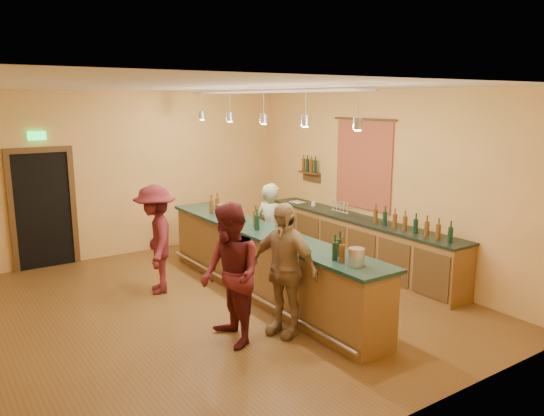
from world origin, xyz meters
TOP-DOWN VIEW (x-y plane):
  - floor at (0.00, 0.00)m, footprint 7.00×7.00m
  - ceiling at (0.00, 0.00)m, footprint 6.50×7.00m
  - wall_back at (0.00, 3.50)m, footprint 6.50×0.02m
  - wall_front at (0.00, -3.50)m, footprint 6.50×0.02m
  - wall_right at (3.25, 0.00)m, footprint 0.02×7.00m
  - doorway at (-1.70, 3.47)m, footprint 1.15×0.09m
  - tapestry at (3.23, 0.40)m, footprint 0.03×1.40m
  - bottle_shelf at (3.17, 1.90)m, footprint 0.17×0.55m
  - back_counter at (2.97, 0.18)m, footprint 0.60×4.55m
  - tasting_bar at (0.80, -0.00)m, footprint 0.73×5.10m
  - pendant_track at (0.80, -0.00)m, footprint 0.11×4.60m
  - bartender at (1.35, 0.61)m, footprint 0.56×0.70m
  - customer_a at (-0.47, -1.16)m, footprint 0.78×0.95m
  - customer_b at (0.25, -1.29)m, footprint 0.74×1.11m
  - customer_c at (-0.52, 1.10)m, footprint 0.98×1.27m
  - bar_stool at (2.21, 2.20)m, footprint 0.37×0.37m

SIDE VIEW (x-z plane):
  - floor at x=0.00m, z-range 0.00..0.00m
  - back_counter at x=2.97m, z-range -0.15..1.12m
  - tasting_bar at x=0.80m, z-range -0.08..1.30m
  - bar_stool at x=2.21m, z-range 0.24..0.99m
  - bartender at x=1.35m, z-range 0.00..1.66m
  - customer_c at x=-0.52m, z-range 0.00..1.73m
  - customer_b at x=0.25m, z-range 0.00..1.76m
  - customer_a at x=-0.47m, z-range 0.00..1.80m
  - doorway at x=-1.70m, z-range -0.11..2.36m
  - wall_back at x=0.00m, z-range 0.00..3.20m
  - wall_front at x=0.00m, z-range 0.00..3.20m
  - wall_right at x=3.25m, z-range 0.00..3.20m
  - bottle_shelf at x=3.17m, z-range 1.39..1.94m
  - tapestry at x=3.23m, z-range 1.05..2.65m
  - pendant_track at x=0.80m, z-range 2.73..3.24m
  - ceiling at x=0.00m, z-range 3.19..3.21m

